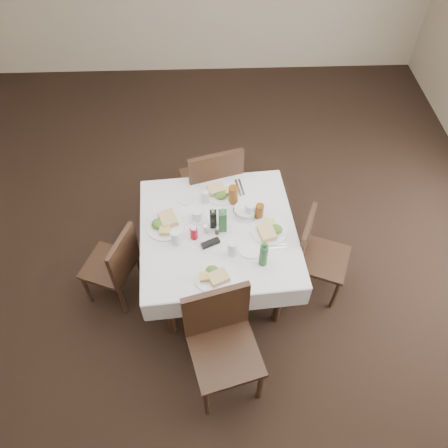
% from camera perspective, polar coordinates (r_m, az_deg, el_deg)
% --- Properties ---
extents(ground_plane, '(7.00, 7.00, 0.00)m').
position_cam_1_polar(ground_plane, '(4.09, -2.68, -6.76)').
color(ground_plane, black).
extents(room_shell, '(6.04, 7.04, 2.80)m').
position_cam_1_polar(room_shell, '(2.80, -3.98, 12.35)').
color(room_shell, '#C0AA8F').
rests_on(room_shell, ground).
extents(dining_table, '(1.31, 1.31, 0.76)m').
position_cam_1_polar(dining_table, '(3.50, -0.75, -1.60)').
color(dining_table, black).
rests_on(dining_table, ground).
extents(chair_north, '(0.60, 0.60, 1.02)m').
position_cam_1_polar(chair_north, '(4.02, -1.49, 5.42)').
color(chair_north, black).
rests_on(chair_north, ground).
extents(chair_south, '(0.58, 0.58, 0.99)m').
position_cam_1_polar(chair_south, '(3.17, -0.36, -14.49)').
color(chair_south, black).
rests_on(chair_south, ground).
extents(chair_east, '(0.52, 0.52, 0.85)m').
position_cam_1_polar(chair_east, '(3.72, 11.79, -3.50)').
color(chair_east, black).
rests_on(chair_east, ground).
extents(chair_west, '(0.50, 0.50, 0.83)m').
position_cam_1_polar(chair_west, '(3.70, -13.90, -5.03)').
color(chair_west, black).
rests_on(chair_west, ground).
extents(meal_north, '(0.27, 0.27, 0.06)m').
position_cam_1_polar(meal_north, '(3.66, -0.51, 4.17)').
color(meal_north, white).
rests_on(meal_north, dining_table).
extents(meal_south, '(0.26, 0.26, 0.06)m').
position_cam_1_polar(meal_south, '(3.15, -1.34, -6.84)').
color(meal_south, white).
rests_on(meal_south, dining_table).
extents(meal_east, '(0.28, 0.28, 0.06)m').
position_cam_1_polar(meal_east, '(3.41, 5.99, -0.86)').
color(meal_east, white).
rests_on(meal_east, dining_table).
extents(meal_west, '(0.30, 0.30, 0.07)m').
position_cam_1_polar(meal_west, '(3.47, -7.72, 0.04)').
color(meal_west, white).
rests_on(meal_west, dining_table).
extents(side_plate_a, '(0.14, 0.14, 0.01)m').
position_cam_1_polar(side_plate_a, '(3.65, -4.86, 3.24)').
color(side_plate_a, white).
rests_on(side_plate_a, dining_table).
extents(side_plate_b, '(0.18, 0.18, 0.01)m').
position_cam_1_polar(side_plate_b, '(3.31, 3.41, -3.31)').
color(side_plate_b, white).
rests_on(side_plate_b, dining_table).
extents(water_n, '(0.06, 0.06, 0.11)m').
position_cam_1_polar(water_n, '(3.59, -2.48, 3.59)').
color(water_n, silver).
rests_on(water_n, dining_table).
extents(water_s, '(0.07, 0.07, 0.13)m').
position_cam_1_polar(water_s, '(3.24, 1.11, -3.18)').
color(water_s, silver).
rests_on(water_s, dining_table).
extents(water_e, '(0.08, 0.08, 0.14)m').
position_cam_1_polar(water_e, '(3.47, 3.41, 1.74)').
color(water_e, silver).
rests_on(water_e, dining_table).
extents(water_w, '(0.07, 0.07, 0.13)m').
position_cam_1_polar(water_w, '(3.32, -6.29, -1.77)').
color(water_w, silver).
rests_on(water_w, dining_table).
extents(iced_tea_a, '(0.08, 0.08, 0.17)m').
position_cam_1_polar(iced_tea_a, '(3.56, 1.23, 3.83)').
color(iced_tea_a, brown).
rests_on(iced_tea_a, dining_table).
extents(iced_tea_b, '(0.07, 0.07, 0.14)m').
position_cam_1_polar(iced_tea_b, '(3.47, 4.66, 1.66)').
color(iced_tea_b, brown).
rests_on(iced_tea_b, dining_table).
extents(bread_basket, '(0.20, 0.20, 0.07)m').
position_cam_1_polar(bread_basket, '(3.52, 2.80, 1.71)').
color(bread_basket, silver).
rests_on(bread_basket, dining_table).
extents(oil_cruet_dark, '(0.05, 0.05, 0.22)m').
position_cam_1_polar(oil_cruet_dark, '(3.38, -1.41, 0.73)').
color(oil_cruet_dark, black).
rests_on(oil_cruet_dark, dining_table).
extents(oil_cruet_green, '(0.06, 0.06, 0.26)m').
position_cam_1_polar(oil_cruet_green, '(3.35, -0.19, 0.52)').
color(oil_cruet_green, '#235A2B').
rests_on(oil_cruet_green, dining_table).
extents(ketchup_bottle, '(0.06, 0.06, 0.13)m').
position_cam_1_polar(ketchup_bottle, '(3.34, -3.96, -1.15)').
color(ketchup_bottle, '#AB0417').
rests_on(ketchup_bottle, dining_table).
extents(salt_shaker, '(0.04, 0.04, 0.08)m').
position_cam_1_polar(salt_shaker, '(3.38, -2.39, -0.69)').
color(salt_shaker, white).
rests_on(salt_shaker, dining_table).
extents(pepper_shaker, '(0.03, 0.03, 0.07)m').
position_cam_1_polar(pepper_shaker, '(3.38, -0.95, -0.88)').
color(pepper_shaker, '#452C1E').
rests_on(pepper_shaker, dining_table).
extents(coffee_mug, '(0.13, 0.14, 0.10)m').
position_cam_1_polar(coffee_mug, '(3.47, -3.49, 1.12)').
color(coffee_mug, white).
rests_on(coffee_mug, dining_table).
extents(sunglasses, '(0.15, 0.10, 0.03)m').
position_cam_1_polar(sunglasses, '(3.33, -1.79, -2.50)').
color(sunglasses, black).
rests_on(sunglasses, dining_table).
extents(green_bottle, '(0.06, 0.06, 0.24)m').
position_cam_1_polar(green_bottle, '(3.17, 5.18, -4.02)').
color(green_bottle, '#235A2B').
rests_on(green_bottle, dining_table).
extents(sugar_caddy, '(0.09, 0.07, 0.04)m').
position_cam_1_polar(sugar_caddy, '(3.37, 5.60, -1.74)').
color(sugar_caddy, white).
rests_on(sugar_caddy, dining_table).
extents(cutlery_n, '(0.08, 0.20, 0.01)m').
position_cam_1_polar(cutlery_n, '(3.73, 2.07, 4.78)').
color(cutlery_n, silver).
rests_on(cutlery_n, dining_table).
extents(cutlery_s, '(0.11, 0.21, 0.01)m').
position_cam_1_polar(cutlery_s, '(3.18, -2.46, -6.74)').
color(cutlery_s, silver).
rests_on(cutlery_s, dining_table).
extents(cutlery_e, '(0.18, 0.06, 0.01)m').
position_cam_1_polar(cutlery_e, '(3.35, 6.56, -2.96)').
color(cutlery_e, silver).
rests_on(cutlery_e, dining_table).
extents(cutlery_w, '(0.15, 0.04, 0.01)m').
position_cam_1_polar(cutlery_w, '(3.52, -6.62, 0.60)').
color(cutlery_w, silver).
rests_on(cutlery_w, dining_table).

